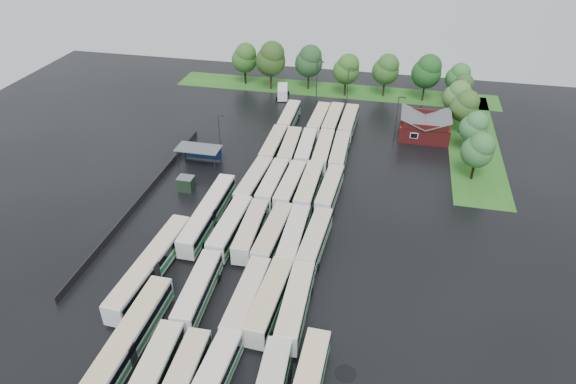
# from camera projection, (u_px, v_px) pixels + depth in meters

# --- Properties ---
(ground) EXTENTS (160.00, 160.00, 0.00)m
(ground) POSITION_uv_depth(u_px,v_px,m) (257.00, 247.00, 76.06)
(ground) COLOR black
(ground) RESTS_ON ground
(brick_building) EXTENTS (10.07, 8.60, 5.39)m
(brick_building) POSITION_uv_depth(u_px,v_px,m) (424.00, 129.00, 105.85)
(brick_building) COLOR maroon
(brick_building) RESTS_ON ground
(wash_shed) EXTENTS (8.20, 4.20, 3.58)m
(wash_shed) POSITION_uv_depth(u_px,v_px,m) (199.00, 150.00, 95.69)
(wash_shed) COLOR #2D2D30
(wash_shed) RESTS_ON ground
(utility_hut) EXTENTS (2.70, 2.20, 2.62)m
(utility_hut) POSITION_uv_depth(u_px,v_px,m) (186.00, 184.00, 88.66)
(utility_hut) COLOR black
(utility_hut) RESTS_ON ground
(grass_strip_north) EXTENTS (80.00, 10.00, 0.01)m
(grass_strip_north) POSITION_uv_depth(u_px,v_px,m) (333.00, 90.00, 128.98)
(grass_strip_north) COLOR #266019
(grass_strip_north) RESTS_ON ground
(grass_strip_east) EXTENTS (10.00, 50.00, 0.01)m
(grass_strip_east) POSITION_uv_depth(u_px,v_px,m) (473.00, 141.00, 105.06)
(grass_strip_east) COLOR #266019
(grass_strip_east) RESTS_ON ground
(west_fence) EXTENTS (0.10, 50.00, 1.20)m
(west_fence) POSITION_uv_depth(u_px,v_px,m) (143.00, 197.00, 86.36)
(west_fence) COLOR #2D2D30
(west_fence) RESTS_ON ground
(bus_r0c0) EXTENTS (3.43, 13.51, 3.73)m
(bus_r0c0) POSITION_uv_depth(u_px,v_px,m) (151.00, 378.00, 54.29)
(bus_r0c0) COLOR silver
(bus_r0c0) RESTS_ON ground
(bus_r0c1) EXTENTS (3.06, 12.86, 3.56)m
(bus_r0c1) POSITION_uv_depth(u_px,v_px,m) (181.00, 384.00, 53.74)
(bus_r0c1) COLOR silver
(bus_r0c1) RESTS_ON ground
(bus_r1c0) EXTENTS (3.27, 12.96, 3.58)m
(bus_r1c0) POSITION_uv_depth(u_px,v_px,m) (198.00, 290.00, 65.53)
(bus_r1c0) COLOR silver
(bus_r1c0) RESTS_ON ground
(bus_r1c2) EXTENTS (2.98, 13.16, 3.65)m
(bus_r1c2) POSITION_uv_depth(u_px,v_px,m) (247.00, 299.00, 64.14)
(bus_r1c2) COLOR silver
(bus_r1c2) RESTS_ON ground
(bus_r1c3) EXTENTS (3.42, 13.33, 3.68)m
(bus_r1c3) POSITION_uv_depth(u_px,v_px,m) (270.00, 300.00, 63.95)
(bus_r1c3) COLOR silver
(bus_r1c3) RESTS_ON ground
(bus_r1c4) EXTENTS (3.18, 13.41, 3.71)m
(bus_r1c4) POSITION_uv_depth(u_px,v_px,m) (295.00, 305.00, 63.27)
(bus_r1c4) COLOR silver
(bus_r1c4) RESTS_ON ground
(bus_r2c0) EXTENTS (3.21, 13.36, 3.70)m
(bus_r2c0) POSITION_uv_depth(u_px,v_px,m) (230.00, 227.00, 76.82)
(bus_r2c0) COLOR silver
(bus_r2c0) RESTS_ON ground
(bus_r2c1) EXTENTS (3.09, 12.85, 3.56)m
(bus_r2c1) POSITION_uv_depth(u_px,v_px,m) (251.00, 230.00, 76.28)
(bus_r2c1) COLOR silver
(bus_r2c1) RESTS_ON ground
(bus_r2c2) EXTENTS (3.37, 13.21, 3.64)m
(bus_r2c2) POSITION_uv_depth(u_px,v_px,m) (273.00, 234.00, 75.37)
(bus_r2c2) COLOR silver
(bus_r2c2) RESTS_ON ground
(bus_r2c3) EXTENTS (2.99, 13.03, 3.62)m
(bus_r2c3) POSITION_uv_depth(u_px,v_px,m) (294.00, 237.00, 74.79)
(bus_r2c3) COLOR silver
(bus_r2c3) RESTS_ON ground
(bus_r2c4) EXTENTS (3.32, 12.89, 3.56)m
(bus_r2c4) POSITION_uv_depth(u_px,v_px,m) (315.00, 240.00, 74.36)
(bus_r2c4) COLOR silver
(bus_r2c4) RESTS_ON ground
(bus_r3c0) EXTENTS (3.44, 13.28, 3.66)m
(bus_r3c0) POSITION_uv_depth(u_px,v_px,m) (254.00, 182.00, 87.73)
(bus_r3c0) COLOR silver
(bus_r3c0) RESTS_ON ground
(bus_r3c1) EXTENTS (2.97, 12.94, 3.59)m
(bus_r3c1) POSITION_uv_depth(u_px,v_px,m) (273.00, 184.00, 87.43)
(bus_r3c1) COLOR silver
(bus_r3c1) RESTS_ON ground
(bus_r3c2) EXTENTS (3.16, 12.98, 3.59)m
(bus_r3c2) POSITION_uv_depth(u_px,v_px,m) (290.00, 186.00, 86.75)
(bus_r3c2) COLOR silver
(bus_r3c2) RESTS_ON ground
(bus_r3c3) EXTENTS (2.86, 13.33, 3.71)m
(bus_r3c3) POSITION_uv_depth(u_px,v_px,m) (309.00, 187.00, 86.27)
(bus_r3c3) COLOR silver
(bus_r3c3) RESTS_ON ground
(bus_r3c4) EXTENTS (3.20, 12.76, 3.53)m
(bus_r3c4) POSITION_uv_depth(u_px,v_px,m) (330.00, 190.00, 85.73)
(bus_r3c4) COLOR silver
(bus_r3c4) RESTS_ON ground
(bus_r4c0) EXTENTS (2.89, 13.04, 3.62)m
(bus_r4c0) POSITION_uv_depth(u_px,v_px,m) (274.00, 146.00, 99.08)
(bus_r4c0) COLOR silver
(bus_r4c0) RESTS_ON ground
(bus_r4c1) EXTENTS (3.32, 13.00, 3.59)m
(bus_r4c1) POSITION_uv_depth(u_px,v_px,m) (290.00, 148.00, 98.43)
(bus_r4c1) COLOR silver
(bus_r4c1) RESTS_ON ground
(bus_r4c2) EXTENTS (3.24, 12.87, 3.55)m
(bus_r4c2) POSITION_uv_depth(u_px,v_px,m) (306.00, 149.00, 98.10)
(bus_r4c2) COLOR silver
(bus_r4c2) RESTS_ON ground
(bus_r4c3) EXTENTS (3.10, 13.14, 3.64)m
(bus_r4c3) POSITION_uv_depth(u_px,v_px,m) (323.00, 151.00, 97.28)
(bus_r4c3) COLOR silver
(bus_r4c3) RESTS_ON ground
(bus_r4c4) EXTENTS (3.03, 13.06, 3.62)m
(bus_r4c4) POSITION_uv_depth(u_px,v_px,m) (340.00, 153.00, 96.68)
(bus_r4c4) COLOR silver
(bus_r4c4) RESTS_ON ground
(bus_r5c0) EXTENTS (2.91, 12.78, 3.54)m
(bus_r5c0) POSITION_uv_depth(u_px,v_px,m) (289.00, 118.00, 110.27)
(bus_r5c0) COLOR silver
(bus_r5c0) RESTS_ON ground
(bus_r5c2) EXTENTS (3.06, 12.94, 3.58)m
(bus_r5c2) POSITION_uv_depth(u_px,v_px,m) (319.00, 120.00, 109.17)
(bus_r5c2) COLOR silver
(bus_r5c2) RESTS_ON ground
(bus_r5c3) EXTENTS (3.04, 13.17, 3.65)m
(bus_r5c3) POSITION_uv_depth(u_px,v_px,m) (333.00, 121.00, 108.76)
(bus_r5c3) COLOR silver
(bus_r5c3) RESTS_ON ground
(bus_r5c4) EXTENTS (3.01, 13.13, 3.64)m
(bus_r5c4) POSITION_uv_depth(u_px,v_px,m) (348.00, 122.00, 108.07)
(bus_r5c4) COLOR silver
(bus_r5c4) RESTS_ON ground
(artic_bus_west_a) EXTENTS (2.98, 19.92, 3.69)m
(artic_bus_west_a) POSITION_uv_depth(u_px,v_px,m) (126.00, 345.00, 57.95)
(artic_bus_west_a) COLOR silver
(artic_bus_west_a) RESTS_ON ground
(artic_bus_west_b) EXTENTS (2.84, 19.33, 3.59)m
(artic_bus_west_b) POSITION_uv_depth(u_px,v_px,m) (208.00, 213.00, 79.98)
(artic_bus_west_b) COLOR silver
(artic_bus_west_b) RESTS_ON ground
(artic_bus_west_c) EXTENTS (3.77, 19.97, 3.68)m
(artic_bus_west_c) POSITION_uv_depth(u_px,v_px,m) (151.00, 266.00, 69.45)
(artic_bus_west_c) COLOR silver
(artic_bus_west_c) RESTS_ON ground
(minibus) EXTENTS (3.60, 6.63, 2.74)m
(minibus) POSITION_uv_depth(u_px,v_px,m) (283.00, 91.00, 124.14)
(minibus) COLOR white
(minibus) RESTS_ON ground
(tree_north_0) EXTENTS (6.46, 6.46, 10.70)m
(tree_north_0) POSITION_uv_depth(u_px,v_px,m) (245.00, 58.00, 128.98)
(tree_north_0) COLOR black
(tree_north_0) RESTS_ON ground
(tree_north_1) EXTENTS (7.38, 7.38, 12.21)m
(tree_north_1) POSITION_uv_depth(u_px,v_px,m) (271.00, 59.00, 125.30)
(tree_north_1) COLOR #38281A
(tree_north_1) RESTS_ON ground
(tree_north_2) EXTENTS (6.83, 6.83, 11.32)m
(tree_north_2) POSITION_uv_depth(u_px,v_px,m) (309.00, 61.00, 125.62)
(tree_north_2) COLOR black
(tree_north_2) RESTS_ON ground
(tree_north_3) EXTENTS (6.33, 6.33, 10.48)m
(tree_north_3) POSITION_uv_depth(u_px,v_px,m) (347.00, 69.00, 122.32)
(tree_north_3) COLOR black
(tree_north_3) RESTS_ON ground
(tree_north_4) EXTENTS (6.39, 6.39, 10.58)m
(tree_north_4) POSITION_uv_depth(u_px,v_px,m) (386.00, 69.00, 121.97)
(tree_north_4) COLOR #2F2419
(tree_north_4) RESTS_ON ground
(tree_north_5) EXTENTS (6.89, 6.89, 11.42)m
(tree_north_5) POSITION_uv_depth(u_px,v_px,m) (427.00, 71.00, 119.21)
(tree_north_5) COLOR #322115
(tree_north_5) RESTS_ON ground
(tree_north_6) EXTENTS (5.69, 5.69, 9.43)m
(tree_north_6) POSITION_uv_depth(u_px,v_px,m) (459.00, 77.00, 119.69)
(tree_north_6) COLOR #3C2717
(tree_north_6) RESTS_ON ground
(tree_east_0) EXTENTS (5.62, 5.62, 9.31)m
(tree_east_0) POSITION_uv_depth(u_px,v_px,m) (479.00, 150.00, 89.28)
(tree_east_0) COLOR black
(tree_east_0) RESTS_ON ground
(tree_east_1) EXTENTS (5.31, 5.31, 8.79)m
(tree_east_1) POSITION_uv_depth(u_px,v_px,m) (474.00, 126.00, 97.98)
(tree_east_1) COLOR black
(tree_east_1) RESTS_ON ground
(tree_east_2) EXTENTS (5.78, 5.78, 9.58)m
(tree_east_2) POSITION_uv_depth(u_px,v_px,m) (465.00, 106.00, 105.09)
(tree_east_2) COLOR #332318
(tree_east_2) RESTS_ON ground
(tree_east_3) EXTENTS (5.78, 5.78, 9.57)m
(tree_east_3) POSITION_uv_depth(u_px,v_px,m) (458.00, 95.00, 109.79)
(tree_east_3) COLOR black
(tree_east_3) RESTS_ON ground
(tree_east_4) EXTENTS (5.16, 5.16, 8.55)m
(tree_east_4) POSITION_uv_depth(u_px,v_px,m) (462.00, 86.00, 116.02)
(tree_east_4) COLOR #3C2414
(tree_east_4) RESTS_ON ground
(lamp_post_ne) EXTENTS (1.52, 0.30, 9.85)m
(lamp_post_ne) POSITION_uv_depth(u_px,v_px,m) (397.00, 116.00, 101.86)
(lamp_post_ne) COLOR #2D2D30
(lamp_post_ne) RESTS_ON ground
(lamp_post_nw) EXTENTS (1.40, 0.27, 9.11)m
(lamp_post_nw) POSITION_uv_depth(u_px,v_px,m) (220.00, 133.00, 96.27)
(lamp_post_nw) COLOR #2D2D30
(lamp_post_nw) RESTS_ON ground
(lamp_post_back_w) EXTENTS (1.64, 0.32, 10.67)m
(lamp_post_back_w) POSITION_uv_depth(u_px,v_px,m) (317.00, 80.00, 117.74)
(lamp_post_back_w) COLOR #2D2D30
(lamp_post_back_w) RESTS_ON ground
(lamp_post_back_e) EXTENTS (1.48, 0.29, 9.64)m
(lamp_post_back_e) POSITION_uv_depth(u_px,v_px,m) (348.00, 85.00, 116.52)
(lamp_post_back_e) COLOR #2D2D30
(lamp_post_back_e) RESTS_ON ground
(puddle_0) EXTENTS (5.93, 5.93, 0.01)m
(puddle_0) POSITION_uv_depth(u_px,v_px,m) (170.00, 358.00, 58.96)
(puddle_0) COLOR black
(puddle_0) RESTS_ON ground
(puddle_1) EXTENTS (4.54, 4.54, 0.01)m
(puddle_1) POSITION_uv_depth(u_px,v_px,m) (290.00, 370.00, 57.56)
(puddle_1) COLOR black
(puddle_1) RESTS_ON ground
(puddle_2) EXTENTS (5.36, 5.36, 0.01)m
(puddle_2) POSITION_uv_depth(u_px,v_px,m) (202.00, 228.00, 80.04)
(puddle_2) COLOR black
(puddle_2) RESTS_ON ground
(puddle_3) EXTENTS (5.15, 5.15, 0.01)m
(puddle_3) POSITION_uv_depth(u_px,v_px,m) (271.00, 250.00, 75.41)
(puddle_3) COLOR black
(puddle_3) RESTS_ON ground
(puddle_4) EXTENTS (2.47, 2.47, 0.01)m
(puddle_4) POSITION_uv_depth(u_px,v_px,m) (345.00, 374.00, 57.15)
(puddle_4) COLOR black
(puddle_4) RESTS_ON ground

